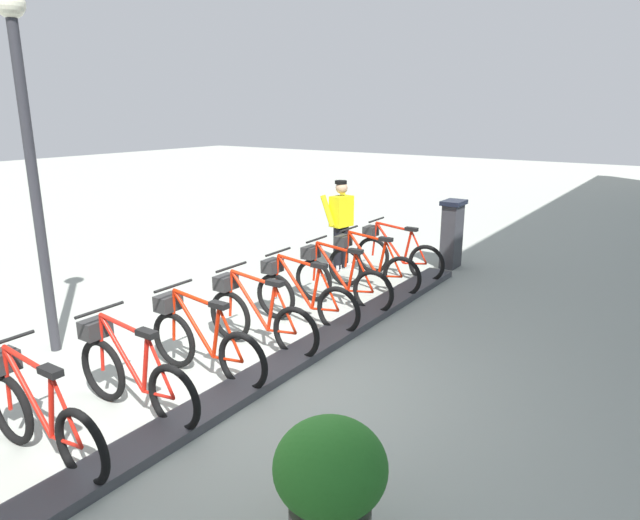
% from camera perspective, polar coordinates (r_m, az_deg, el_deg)
% --- Properties ---
extents(ground_plane, '(60.00, 60.00, 0.00)m').
position_cam_1_polar(ground_plane, '(6.27, -6.43, -12.53)').
color(ground_plane, '#A1A79B').
extents(dock_rail_base, '(0.44, 10.15, 0.10)m').
position_cam_1_polar(dock_rail_base, '(6.25, -6.45, -12.12)').
color(dock_rail_base, '#47474C').
rests_on(dock_rail_base, ground).
extents(payment_kiosk, '(0.36, 0.52, 1.28)m').
position_cam_1_polar(payment_kiosk, '(10.74, 13.35, 2.72)').
color(payment_kiosk, '#38383D').
rests_on(payment_kiosk, ground).
extents(bike_docked_0, '(1.72, 0.54, 1.02)m').
position_cam_1_polar(bike_docked_0, '(9.96, 7.70, 0.64)').
color(bike_docked_0, black).
rests_on(bike_docked_0, ground).
extents(bike_docked_1, '(1.72, 0.54, 1.02)m').
position_cam_1_polar(bike_docked_1, '(9.17, 5.04, -0.57)').
color(bike_docked_1, black).
rests_on(bike_docked_1, ground).
extents(bike_docked_2, '(1.72, 0.54, 1.02)m').
position_cam_1_polar(bike_docked_2, '(8.40, 1.88, -2.00)').
color(bike_docked_2, black).
rests_on(bike_docked_2, ground).
extents(bike_docked_3, '(1.72, 0.54, 1.02)m').
position_cam_1_polar(bike_docked_3, '(7.66, -1.91, -3.70)').
color(bike_docked_3, black).
rests_on(bike_docked_3, ground).
extents(bike_docked_4, '(1.72, 0.54, 1.02)m').
position_cam_1_polar(bike_docked_4, '(6.98, -6.49, -5.73)').
color(bike_docked_4, black).
rests_on(bike_docked_4, ground).
extents(bike_docked_5, '(1.72, 0.54, 1.02)m').
position_cam_1_polar(bike_docked_5, '(6.36, -12.06, -8.12)').
color(bike_docked_5, black).
rests_on(bike_docked_5, ground).
extents(bike_docked_6, '(1.72, 0.54, 1.02)m').
position_cam_1_polar(bike_docked_6, '(5.82, -18.83, -10.88)').
color(bike_docked_6, black).
rests_on(bike_docked_6, ground).
extents(bike_docked_7, '(1.72, 0.54, 1.02)m').
position_cam_1_polar(bike_docked_7, '(5.40, -26.97, -13.95)').
color(bike_docked_7, black).
rests_on(bike_docked_7, ground).
extents(worker_near_rack, '(0.54, 0.67, 1.66)m').
position_cam_1_polar(worker_near_rack, '(10.30, 2.15, 3.97)').
color(worker_near_rack, white).
rests_on(worker_near_rack, ground).
extents(lamp_post, '(0.32, 0.32, 4.16)m').
position_cam_1_polar(lamp_post, '(7.23, -27.87, 11.88)').
color(lamp_post, '#2D2D33').
rests_on(lamp_post, ground).
extents(planter_bush, '(0.76, 0.76, 0.97)m').
position_cam_1_polar(planter_bush, '(3.94, 1.06, -21.75)').
color(planter_bush, '#59544C').
rests_on(planter_bush, ground).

